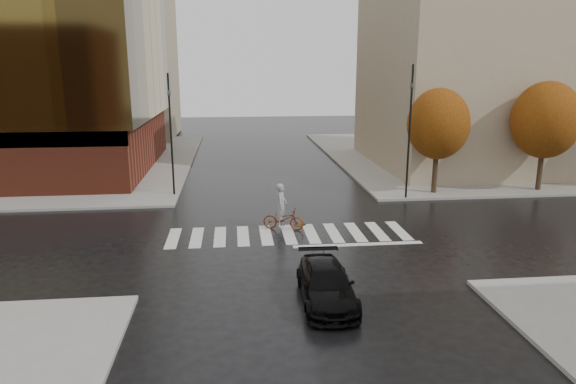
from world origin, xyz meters
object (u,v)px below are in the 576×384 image
Objects in this scene: cyclist at (283,214)px; traffic_light_nw at (171,127)px; sedan at (326,284)px; traffic_light_ne at (410,122)px; fire_hydrant at (124,184)px.

traffic_light_nw reaches higher than cyclist.
cyclist is at bearing 46.31° from traffic_light_nw.
traffic_light_nw is at bearing 115.11° from sedan.
traffic_light_ne reaches higher than fire_hydrant.
traffic_light_nw reaches higher than sedan.
cyclist is at bearing 96.41° from sedan.
fire_hydrant is at bearing 65.54° from cyclist.
traffic_light_ne is at bearing 87.17° from traffic_light_nw.
traffic_light_ne is at bearing 62.36° from sedan.
sedan is 5.47× the size of fire_hydrant.
traffic_light_nw is 0.94× the size of traffic_light_ne.
traffic_light_ne is (8.02, 4.99, 3.91)m from cyclist.
cyclist is 0.30× the size of traffic_light_ne.
fire_hydrant is (-3.28, 1.34, -3.77)m from traffic_light_nw.
traffic_light_ne is (14.11, -2.36, 0.35)m from traffic_light_nw.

